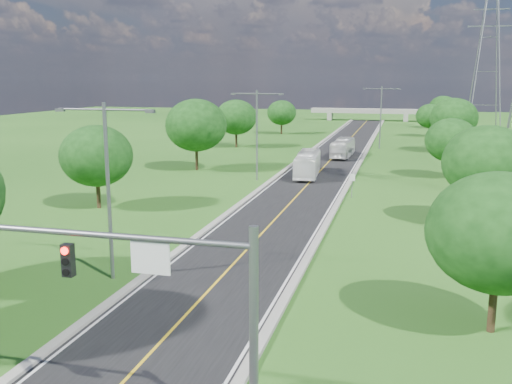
# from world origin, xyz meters

# --- Properties ---
(ground) EXTENTS (260.00, 260.00, 0.00)m
(ground) POSITION_xyz_m (0.00, 60.00, 0.00)
(ground) COLOR #204D15
(ground) RESTS_ON ground
(road) EXTENTS (8.00, 150.00, 0.06)m
(road) POSITION_xyz_m (0.00, 66.00, 0.03)
(road) COLOR black
(road) RESTS_ON ground
(curb_left) EXTENTS (0.50, 150.00, 0.22)m
(curb_left) POSITION_xyz_m (-4.25, 66.00, 0.11)
(curb_left) COLOR gray
(curb_left) RESTS_ON ground
(curb_right) EXTENTS (0.50, 150.00, 0.22)m
(curb_right) POSITION_xyz_m (4.25, 66.00, 0.11)
(curb_right) COLOR gray
(curb_right) RESTS_ON ground
(signal_mast) EXTENTS (8.54, 0.33, 7.20)m
(signal_mast) POSITION_xyz_m (3.68, -1.00, 4.91)
(signal_mast) COLOR slate
(signal_mast) RESTS_ON ground
(speed_limit_sign) EXTENTS (0.55, 0.09, 2.40)m
(speed_limit_sign) POSITION_xyz_m (5.20, 37.98, 1.60)
(speed_limit_sign) COLOR slate
(speed_limit_sign) RESTS_ON ground
(overpass) EXTENTS (30.00, 3.00, 3.20)m
(overpass) POSITION_xyz_m (0.00, 140.00, 2.41)
(overpass) COLOR gray
(overpass) RESTS_ON ground
(streetlight_near_left) EXTENTS (5.90, 0.25, 10.00)m
(streetlight_near_left) POSITION_xyz_m (-6.00, 12.00, 5.94)
(streetlight_near_left) COLOR slate
(streetlight_near_left) RESTS_ON ground
(streetlight_mid_left) EXTENTS (5.90, 0.25, 10.00)m
(streetlight_mid_left) POSITION_xyz_m (-6.00, 45.00, 5.94)
(streetlight_mid_left) COLOR slate
(streetlight_mid_left) RESTS_ON ground
(streetlight_far_right) EXTENTS (5.90, 0.25, 10.00)m
(streetlight_far_right) POSITION_xyz_m (6.00, 78.00, 5.94)
(streetlight_far_right) COLOR slate
(streetlight_far_right) RESTS_ON ground
(power_tower_far) EXTENTS (9.00, 6.40, 28.00)m
(power_tower_far) POSITION_xyz_m (26.00, 115.00, 14.01)
(power_tower_far) COLOR slate
(power_tower_far) RESTS_ON ground
(tree_lb) EXTENTS (6.30, 6.30, 7.33)m
(tree_lb) POSITION_xyz_m (-16.00, 28.00, 4.64)
(tree_lb) COLOR black
(tree_lb) RESTS_ON ground
(tree_lc) EXTENTS (7.56, 7.56, 8.79)m
(tree_lc) POSITION_xyz_m (-15.00, 50.00, 5.58)
(tree_lc) COLOR black
(tree_lc) RESTS_ON ground
(tree_ld) EXTENTS (6.72, 6.72, 7.82)m
(tree_ld) POSITION_xyz_m (-17.00, 74.00, 4.95)
(tree_ld) COLOR black
(tree_ld) RESTS_ON ground
(tree_le) EXTENTS (5.88, 5.88, 6.84)m
(tree_le) POSITION_xyz_m (-14.50, 98.00, 4.33)
(tree_le) COLOR black
(tree_le) RESTS_ON ground
(tree_ra) EXTENTS (6.30, 6.30, 7.33)m
(tree_ra) POSITION_xyz_m (14.00, 10.00, 4.64)
(tree_ra) COLOR black
(tree_ra) RESTS_ON ground
(tree_rb) EXTENTS (6.72, 6.72, 7.82)m
(tree_rb) POSITION_xyz_m (16.00, 30.00, 4.95)
(tree_rb) COLOR black
(tree_rb) RESTS_ON ground
(tree_rc) EXTENTS (5.88, 5.88, 6.84)m
(tree_rc) POSITION_xyz_m (15.00, 52.00, 4.33)
(tree_rc) COLOR black
(tree_rc) RESTS_ON ground
(tree_rd) EXTENTS (7.14, 7.14, 8.30)m
(tree_rd) POSITION_xyz_m (17.00, 76.00, 5.27)
(tree_rd) COLOR black
(tree_rd) RESTS_ON ground
(tree_re) EXTENTS (5.46, 5.46, 6.35)m
(tree_re) POSITION_xyz_m (14.50, 100.00, 4.02)
(tree_re) COLOR black
(tree_re) RESTS_ON ground
(tree_rf) EXTENTS (6.30, 6.30, 7.33)m
(tree_rf) POSITION_xyz_m (18.00, 120.00, 4.64)
(tree_rf) COLOR black
(tree_rf) RESTS_ON ground
(bus_outbound) EXTENTS (2.65, 9.59, 2.64)m
(bus_outbound) POSITION_xyz_m (1.33, 66.07, 1.38)
(bus_outbound) COLOR silver
(bus_outbound) RESTS_ON road
(bus_inbound) EXTENTS (3.23, 10.33, 2.83)m
(bus_inbound) POSITION_xyz_m (-0.92, 48.91, 1.48)
(bus_inbound) COLOR white
(bus_inbound) RESTS_ON road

